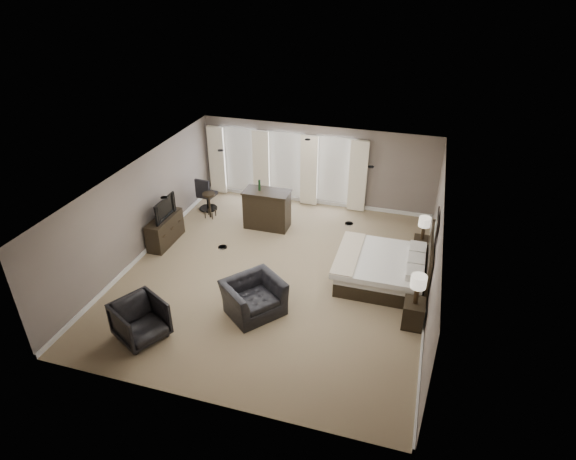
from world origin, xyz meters
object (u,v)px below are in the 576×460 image
(nightstand_far, at_px, (421,247))
(armchair_near, at_px, (253,292))
(bar_stool_right, at_px, (286,204))
(lamp_near, at_px, (417,290))
(desk_chair, at_px, (207,193))
(bar_stool_left, at_px, (210,205))
(nightstand_near, at_px, (413,314))
(tv, at_px, (163,215))
(lamp_far, at_px, (424,228))
(bar_counter, at_px, (267,209))
(armchair_far, at_px, (140,319))
(bed, at_px, (382,257))
(dresser, at_px, (165,230))

(nightstand_far, distance_m, armchair_near, 4.93)
(armchair_near, xyz_separation_m, bar_stool_right, (-0.68, 4.80, -0.19))
(lamp_near, distance_m, desk_chair, 7.68)
(lamp_near, xyz_separation_m, bar_stool_right, (-4.18, 4.23, -0.60))
(bar_stool_left, bearing_deg, nightstand_near, -27.66)
(tv, xyz_separation_m, desk_chair, (0.26, 2.23, -0.31))
(nightstand_near, relative_size, bar_stool_left, 0.74)
(lamp_far, relative_size, bar_counter, 0.47)
(armchair_far, bearing_deg, nightstand_far, -19.94)
(bed, distance_m, nightstand_near, 1.75)
(armchair_near, distance_m, bar_counter, 3.96)
(dresser, bearing_deg, nightstand_near, -12.88)
(desk_chair, bearing_deg, lamp_far, 177.89)
(armchair_far, bearing_deg, bar_counter, 17.30)
(armchair_far, distance_m, bar_stool_left, 5.46)
(bar_stool_right, bearing_deg, bar_counter, -107.20)
(bar_stool_left, relative_size, bar_stool_right, 1.14)
(bar_counter, height_order, desk_chair, bar_counter)
(bed, relative_size, nightstand_near, 3.62)
(lamp_near, relative_size, bar_counter, 0.52)
(dresser, xyz_separation_m, armchair_near, (3.43, -2.15, 0.14))
(bar_stool_right, bearing_deg, armchair_near, -81.90)
(tv, bearing_deg, bar_stool_right, -46.08)
(armchair_near, height_order, bar_counter, bar_counter)
(armchair_near, height_order, armchair_far, armchair_near)
(armchair_near, xyz_separation_m, bar_counter, (-0.98, 3.84, 0.05))
(lamp_far, relative_size, desk_chair, 0.58)
(nightstand_near, height_order, bar_stool_left, bar_stool_left)
(nightstand_far, relative_size, desk_chair, 0.49)
(dresser, bearing_deg, nightstand_far, 10.78)
(lamp_near, bearing_deg, nightstand_far, 90.00)
(armchair_far, relative_size, bar_counter, 0.73)
(nightstand_near, bearing_deg, bar_counter, 143.85)
(bar_counter, height_order, bar_stool_left, bar_counter)
(nightstand_near, height_order, bar_stool_right, bar_stool_right)
(bar_counter, relative_size, bar_stool_right, 1.91)
(bar_counter, distance_m, bar_stool_left, 1.90)
(armchair_near, bearing_deg, lamp_far, -6.18)
(lamp_far, xyz_separation_m, armchair_near, (-3.49, -3.47, -0.32))
(bar_stool_right, bearing_deg, nightstand_far, -17.61)
(bed, relative_size, dresser, 1.58)
(tv, relative_size, bar_stool_right, 1.44)
(bar_stool_right, relative_size, desk_chair, 0.64)
(lamp_far, height_order, bar_stool_left, lamp_far)
(nightstand_near, distance_m, bar_stool_left, 7.19)
(bed, bearing_deg, nightstand_near, -58.46)
(tv, bearing_deg, nightstand_near, -102.88)
(dresser, distance_m, tv, 0.47)
(nightstand_far, xyz_separation_m, armchair_far, (-5.47, -4.95, 0.22))
(dresser, relative_size, armchair_near, 1.11)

